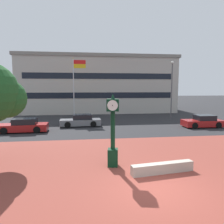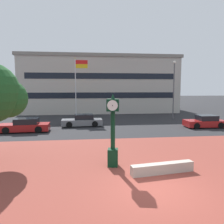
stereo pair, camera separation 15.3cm
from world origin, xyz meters
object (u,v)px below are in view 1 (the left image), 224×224
object	(u,v)px
street_clock	(113,131)
street_lamp_post	(172,85)
car_street_mid	(203,122)
car_street_far	(81,121)
car_street_near	(23,126)
flagpole_primary	(75,83)
civic_building	(97,85)

from	to	relation	value
street_clock	street_lamp_post	size ratio (longest dim) A/B	0.51
car_street_mid	car_street_far	size ratio (longest dim) A/B	0.95
car_street_far	street_lamp_post	bearing A→B (deg)	-75.22
car_street_near	car_street_mid	bearing A→B (deg)	-91.80
car_street_far	street_lamp_post	xyz separation A→B (m)	(11.69, 3.57, 3.97)
street_clock	car_street_mid	bearing A→B (deg)	52.99
car_street_far	flagpole_primary	size ratio (longest dim) A/B	0.55
car_street_far	flagpole_primary	xyz separation A→B (m)	(-0.75, 5.52, 4.25)
civic_building	street_lamp_post	size ratio (longest dim) A/B	3.45
car_street_far	flagpole_primary	distance (m)	7.01
civic_building	flagpole_primary	bearing A→B (deg)	-106.35
car_street_near	civic_building	world-z (taller)	civic_building
street_lamp_post	car_street_near	bearing A→B (deg)	-160.44
car_street_near	street_lamp_post	xyz separation A→B (m)	(17.02, 6.05, 3.97)
car_street_mid	civic_building	size ratio (longest dim) A/B	0.16
street_clock	car_street_near	bearing A→B (deg)	136.44
car_street_mid	street_lamp_post	xyz separation A→B (m)	(-1.13, 5.82, 3.97)
civic_building	street_lamp_post	distance (m)	16.68
car_street_near	car_street_far	distance (m)	5.88
street_clock	flagpole_primary	world-z (taller)	flagpole_primary
street_clock	civic_building	bearing A→B (deg)	98.53
flagpole_primary	street_lamp_post	size ratio (longest dim) A/B	1.06
street_clock	flagpole_primary	xyz separation A→B (m)	(-2.59, 17.86, 2.91)
flagpole_primary	civic_building	size ratio (longest dim) A/B	0.31
car_street_near	civic_building	distance (m)	22.15
car_street_near	car_street_mid	xyz separation A→B (m)	(18.14, 0.23, -0.00)
car_street_near	car_street_mid	distance (m)	18.15
street_lamp_post	street_clock	bearing A→B (deg)	-121.75
car_street_mid	car_street_near	bearing A→B (deg)	91.99
car_street_far	street_lamp_post	size ratio (longest dim) A/B	0.58
flagpole_primary	street_lamp_post	world-z (taller)	flagpole_primary
car_street_near	car_street_far	world-z (taller)	same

